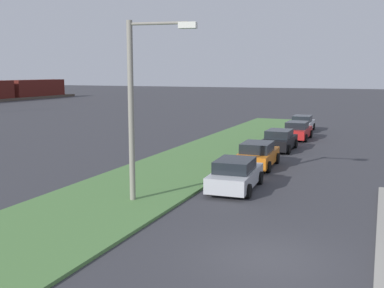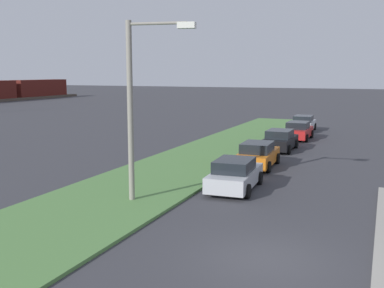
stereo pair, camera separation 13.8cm
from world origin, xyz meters
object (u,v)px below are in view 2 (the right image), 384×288
Objects in this scene: parked_car_silver at (235,175)px; parked_car_white at (303,124)px; streetlight at (138,98)px; parked_car_orange at (258,155)px; parked_car_black at (280,140)px; parked_car_red at (298,131)px.

parked_car_white is (23.21, 0.68, 0.00)m from parked_car_silver.
streetlight is (-3.65, 3.02, 3.67)m from parked_car_silver.
parked_car_orange is 1.02× the size of parked_car_black.
parked_car_orange is (5.45, 0.35, 0.00)m from parked_car_silver.
parked_car_white is at bearing -1.25° from parked_car_orange.
parked_car_white is at bearing -4.97° from streetlight.
streetlight is at bearing 137.04° from parked_car_silver.
parked_car_red is (12.17, -0.18, 0.00)m from parked_car_orange.
parked_car_black and parked_car_white have the same top height.
parked_car_silver is 23.22m from parked_car_white.
parked_car_red is at bearing -2.77° from parked_car_silver.
streetlight is at bearing 170.29° from parked_car_black.
parked_car_orange is 6.26m from parked_car_black.
parked_car_silver and parked_car_orange have the same top height.
parked_car_black is 0.57× the size of streetlight.
parked_car_silver is at bearing -178.07° from parked_car_black.
parked_car_orange is 12.18m from parked_car_red.
streetlight is (-9.10, 2.67, 3.67)m from parked_car_orange.
parked_car_red is at bearing -176.54° from parked_car_white.
parked_car_orange is at bearing 179.31° from parked_car_red.
parked_car_white is (11.51, 0.28, 0.00)m from parked_car_black.
parked_car_black is 11.51m from parked_car_white.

